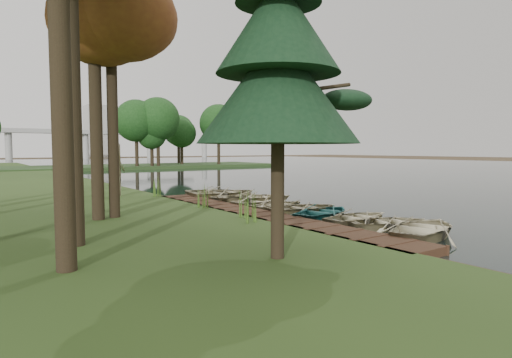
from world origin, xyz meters
TOP-DOWN VIEW (x-y plane):
  - ground at (0.00, 0.00)m, footprint 300.00×300.00m
  - water at (30.00, 20.00)m, footprint 130.00×200.00m
  - boardwalk at (-1.60, 0.00)m, footprint 1.60×16.00m
  - peninsula at (8.00, 50.00)m, footprint 50.00×14.00m
  - far_trees at (4.67, 50.00)m, footprint 45.60×5.60m
  - bridge at (12.31, 120.00)m, footprint 95.90×4.00m
  - building_a at (30.00, 140.00)m, footprint 10.00×8.00m
  - rowboat_0 at (0.81, -6.22)m, footprint 4.05×3.36m
  - rowboat_1 at (1.03, -4.62)m, footprint 3.58×3.08m
  - rowboat_2 at (0.91, -3.36)m, footprint 3.18×2.35m
  - rowboat_3 at (0.73, -1.67)m, footprint 3.72×3.07m
  - rowboat_4 at (0.79, -0.34)m, footprint 3.68×2.90m
  - rowboat_5 at (0.71, 1.33)m, footprint 3.16×2.38m
  - rowboat_6 at (0.75, 2.77)m, footprint 3.53×2.73m
  - rowboat_7 at (1.05, 3.83)m, footprint 4.61×4.05m
  - rowboat_8 at (0.89, 5.43)m, footprint 3.87×3.31m
  - rowboat_9 at (0.93, 6.69)m, footprint 4.05×2.99m
  - rowboat_10 at (1.06, 8.26)m, footprint 4.03×3.57m
  - stored_rowboat at (-4.32, 9.05)m, footprint 3.41×2.92m
  - tree_2 at (-6.67, 2.03)m, footprint 3.54×3.54m
  - pine_tree at (-5.33, -6.35)m, footprint 3.80×3.80m
  - reeds_0 at (-2.60, -0.89)m, footprint 0.60×0.60m
  - reeds_1 at (-3.08, -1.83)m, footprint 0.60×0.60m
  - reeds_2 at (-2.78, 2.44)m, footprint 0.60×0.60m
  - reeds_3 at (-2.60, 8.01)m, footprint 0.60×0.60m

SIDE VIEW (x-z plane):
  - ground at x=0.00m, z-range 0.00..0.00m
  - water at x=30.00m, z-range 0.00..0.05m
  - boardwalk at x=-1.60m, z-range 0.00..0.30m
  - peninsula at x=8.00m, z-range 0.00..0.45m
  - rowboat_5 at x=0.71m, z-range 0.05..0.67m
  - rowboat_1 at x=1.03m, z-range 0.05..0.67m
  - rowboat_2 at x=0.91m, z-range 0.05..0.69m
  - rowboat_3 at x=0.73m, z-range 0.05..0.72m
  - rowboat_6 at x=0.75m, z-range 0.05..0.72m
  - rowboat_8 at x=0.89m, z-range 0.05..0.73m
  - rowboat_4 at x=0.79m, z-range 0.05..0.74m
  - rowboat_10 at x=1.06m, z-range 0.05..0.74m
  - rowboat_0 at x=0.81m, z-range 0.05..0.77m
  - rowboat_7 at x=1.05m, z-range 0.05..0.84m
  - rowboat_9 at x=0.93m, z-range 0.05..0.86m
  - stored_rowboat at x=-4.32m, z-range 0.30..0.90m
  - reeds_2 at x=-2.78m, z-range 0.30..1.30m
  - reeds_0 at x=-2.60m, z-range 0.30..1.34m
  - reeds_1 at x=-3.08m, z-range 0.30..1.35m
  - reeds_3 at x=-2.60m, z-range 0.30..1.37m
  - pine_tree at x=-5.33m, z-range 1.15..8.98m
  - far_trees at x=4.67m, z-range 2.03..10.83m
  - bridge at x=12.31m, z-range 2.78..11.38m
  - tree_2 at x=-6.67m, z-range 3.31..12.60m
  - building_a at x=30.00m, z-range 0.00..18.00m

